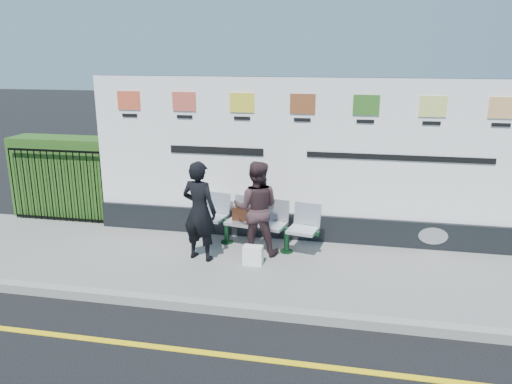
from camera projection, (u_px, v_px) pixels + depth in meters
ground at (222, 355)px, 6.06m from camera, size 80.00×80.00×0.00m
pavement at (261, 267)px, 8.40m from camera, size 14.00×3.00×0.12m
kerb at (241, 310)px, 6.98m from camera, size 14.00×0.18×0.14m
yellow_line at (222, 355)px, 6.06m from camera, size 14.00×0.10×0.01m
billboard at (301, 172)px, 9.21m from camera, size 8.00×0.30×3.00m
hedge at (68, 177)px, 10.73m from camera, size 2.35×0.70×1.70m
railing at (57, 185)px, 10.32m from camera, size 2.05×0.06×1.54m
bench at (256, 235)px, 9.03m from camera, size 2.32×1.01×0.48m
woman_left at (199, 211)px, 8.37m from camera, size 0.71×0.55×1.72m
woman_right at (256, 208)px, 8.61m from camera, size 0.86×0.70×1.66m
handbag_brown at (241, 214)px, 9.05m from camera, size 0.31×0.13×0.25m
carrier_bag_white at (253, 255)px, 8.32m from camera, size 0.32×0.19×0.32m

